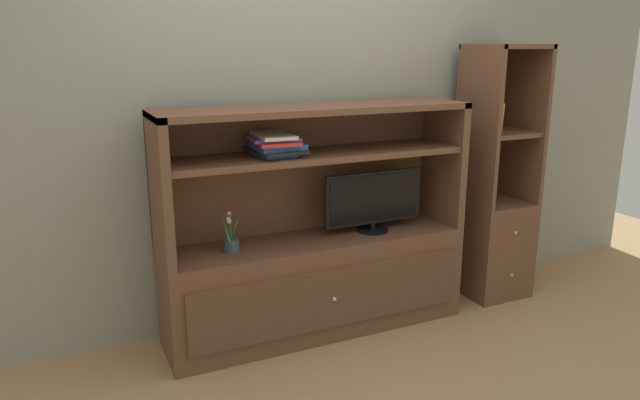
% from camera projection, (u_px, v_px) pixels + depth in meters
% --- Properties ---
extents(ground_plane, '(8.00, 8.00, 0.00)m').
position_uv_depth(ground_plane, '(346.00, 358.00, 3.31)').
color(ground_plane, tan).
extents(painted_rear_wall, '(6.00, 0.10, 2.80)m').
position_uv_depth(painted_rear_wall, '(293.00, 98.00, 3.61)').
color(painted_rear_wall, gray).
rests_on(painted_rear_wall, ground_plane).
extents(media_console, '(1.85, 0.48, 1.39)m').
position_uv_depth(media_console, '(316.00, 260.00, 3.55)').
color(media_console, brown).
rests_on(media_console, ground_plane).
extents(tv_monitor, '(0.66, 0.20, 0.38)m').
position_uv_depth(tv_monitor, '(374.00, 200.00, 3.60)').
color(tv_monitor, black).
rests_on(tv_monitor, media_console).
extents(potted_plant, '(0.09, 0.12, 0.23)m').
position_uv_depth(potted_plant, '(231.00, 243.00, 3.28)').
color(potted_plant, '#384C56').
rests_on(potted_plant, media_console).
extents(magazine_stack, '(0.30, 0.35, 0.13)m').
position_uv_depth(magazine_stack, '(275.00, 144.00, 3.25)').
color(magazine_stack, '#2D519E').
rests_on(magazine_stack, media_console).
extents(bookshelf_tall, '(0.43, 0.45, 1.73)m').
position_uv_depth(bookshelf_tall, '(493.00, 214.00, 4.08)').
color(bookshelf_tall, brown).
rests_on(bookshelf_tall, ground_plane).
extents(upright_book_row, '(0.11, 0.15, 0.26)m').
position_uv_depth(upright_book_row, '(489.00, 116.00, 3.85)').
color(upright_book_row, '#2D519E').
rests_on(upright_book_row, bookshelf_tall).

